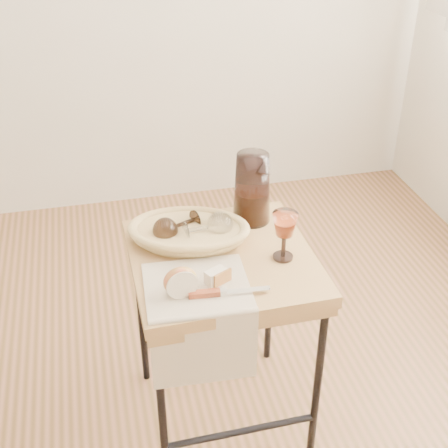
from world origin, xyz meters
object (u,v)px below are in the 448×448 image
object	(u,v)px
goblet_lying_a	(178,225)
table_knife	(226,291)
bread_basket	(189,233)
wine_goblet	(284,236)
pitcher	(252,188)
goblet_lying_b	(206,228)
tea_towel	(197,286)
apple_half	(180,281)
side_table	(223,342)

from	to	relation	value
goblet_lying_a	table_knife	xyz separation A→B (m)	(0.08, -0.30, -0.04)
bread_basket	wine_goblet	xyz separation A→B (m)	(0.25, -0.15, 0.05)
bread_basket	table_knife	world-z (taller)	bread_basket
bread_basket	pitcher	world-z (taller)	pitcher
goblet_lying_b	pitcher	world-z (taller)	pitcher
tea_towel	wine_goblet	size ratio (longest dim) A/B	1.87
goblet_lying_b	pitcher	xyz separation A→B (m)	(0.17, 0.09, 0.06)
pitcher	wine_goblet	size ratio (longest dim) A/B	1.77
goblet_lying_a	apple_half	bearing A→B (deg)	58.58
side_table	goblet_lying_a	size ratio (longest dim) A/B	5.44
apple_half	table_knife	distance (m)	0.12
apple_half	table_knife	xyz separation A→B (m)	(0.12, -0.03, -0.03)
wine_goblet	table_knife	size ratio (longest dim) A/B	0.70
tea_towel	apple_half	distance (m)	0.07
wine_goblet	apple_half	xyz separation A→B (m)	(-0.31, -0.10, -0.03)
goblet_lying_a	goblet_lying_b	bearing A→B (deg)	133.45
goblet_lying_b	table_knife	xyz separation A→B (m)	(0.00, -0.26, -0.04)
tea_towel	pitcher	bearing A→B (deg)	55.26
goblet_lying_b	apple_half	distance (m)	0.26
bread_basket	goblet_lying_b	distance (m)	0.06
side_table	table_knife	distance (m)	0.39
pitcher	wine_goblet	world-z (taller)	pitcher
side_table	goblet_lying_b	world-z (taller)	goblet_lying_b
tea_towel	goblet_lying_a	size ratio (longest dim) A/B	2.29
apple_half	table_knife	world-z (taller)	apple_half
tea_towel	wine_goblet	xyz separation A→B (m)	(0.27, 0.08, 0.07)
goblet_lying_a	wine_goblet	bearing A→B (deg)	126.32
side_table	apple_half	xyz separation A→B (m)	(-0.15, -0.15, 0.38)
bread_basket	tea_towel	bearing A→B (deg)	-79.41
tea_towel	table_knife	bearing A→B (deg)	-34.77
goblet_lying_a	tea_towel	bearing A→B (deg)	68.93
side_table	apple_half	world-z (taller)	apple_half
side_table	tea_towel	xyz separation A→B (m)	(-0.10, -0.13, 0.34)
goblet_lying_b	table_knife	size ratio (longest dim) A/B	0.60
bread_basket	apple_half	size ratio (longest dim) A/B	3.53
tea_towel	apple_half	bearing A→B (deg)	-151.12
pitcher	table_knife	distance (m)	0.41
wine_goblet	table_knife	bearing A→B (deg)	-146.55
goblet_lying_b	wine_goblet	xyz separation A→B (m)	(0.20, -0.13, 0.02)
side_table	goblet_lying_a	bearing A→B (deg)	133.64
side_table	goblet_lying_b	bearing A→B (deg)	111.98
bread_basket	goblet_lying_a	xyz separation A→B (m)	(-0.03, 0.01, 0.02)
goblet_lying_a	goblet_lying_b	xyz separation A→B (m)	(0.08, -0.03, 0.00)
goblet_lying_a	table_knife	distance (m)	0.31
side_table	bread_basket	world-z (taller)	bread_basket
pitcher	apple_half	distance (m)	0.44
tea_towel	apple_half	xyz separation A→B (m)	(-0.05, -0.02, 0.04)
tea_towel	bread_basket	distance (m)	0.23
goblet_lying_a	pitcher	bearing A→B (deg)	171.22
side_table	wine_goblet	world-z (taller)	wine_goblet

